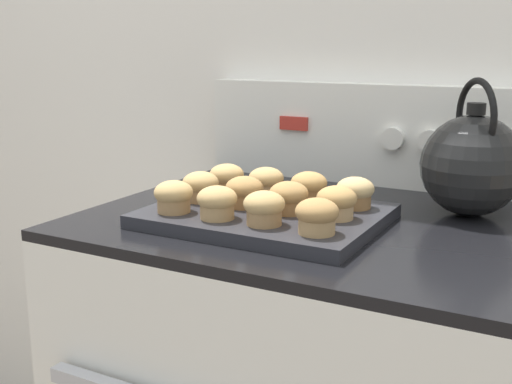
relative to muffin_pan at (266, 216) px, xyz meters
The scene contains 16 objects.
wall_back 0.50m from the muffin_pan, 82.65° to the left, with size 8.00×0.05×2.40m.
control_panel 0.39m from the muffin_pan, 81.26° to the left, with size 0.75×0.07×0.21m.
muffin_pan is the anchor object (origin of this frame).
muffin_r0_c0 0.16m from the muffin_pan, 145.37° to the right, with size 0.06×0.06×0.05m.
muffin_r0_c1 0.10m from the muffin_pan, 115.55° to the right, with size 0.06×0.06×0.05m.
muffin_r0_c2 0.10m from the muffin_pan, 63.94° to the right, with size 0.06×0.06×0.05m.
muffin_r0_c3 0.16m from the muffin_pan, 33.92° to the right, with size 0.06×0.06×0.05m.
muffin_r1_c0 0.13m from the muffin_pan, behind, with size 0.06×0.06×0.05m.
muffin_r1_c1 0.06m from the muffin_pan, behind, with size 0.06×0.06×0.05m.
muffin_r1_c2 0.06m from the muffin_pan, ahead, with size 0.06×0.06×0.05m.
muffin_r1_c3 0.13m from the muffin_pan, ahead, with size 0.06×0.06×0.05m.
muffin_r2_c0 0.15m from the muffin_pan, 146.74° to the left, with size 0.06×0.06×0.05m.
muffin_r2_c1 0.11m from the muffin_pan, 117.15° to the left, with size 0.06×0.06×0.05m.
muffin_r2_c2 0.10m from the muffin_pan, 65.41° to the left, with size 0.06×0.06×0.05m.
muffin_r2_c3 0.16m from the muffin_pan, 32.86° to the left, with size 0.06×0.06×0.05m.
tea_kettle 0.37m from the muffin_pan, 36.06° to the left, with size 0.18×0.19×0.24m.
Camera 1 is at (0.42, -0.67, 1.23)m, focal length 45.00 mm.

